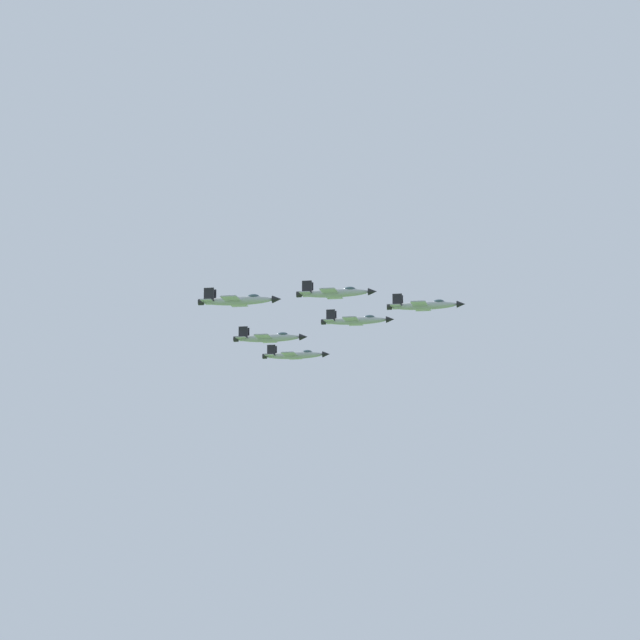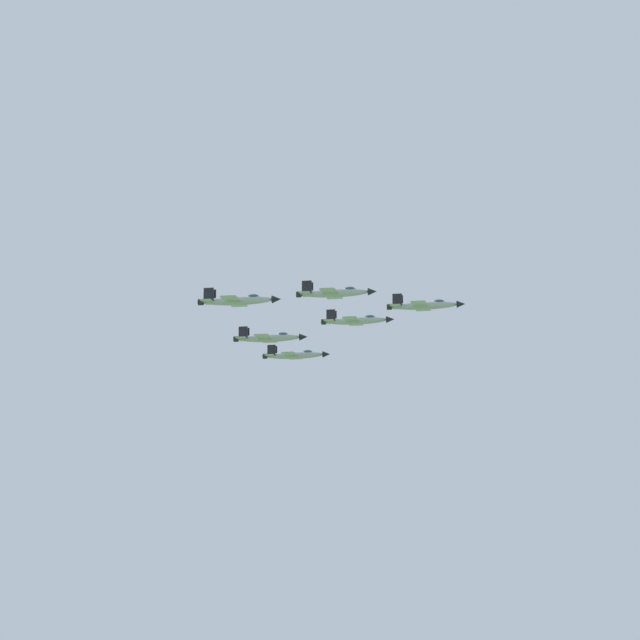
{
  "view_description": "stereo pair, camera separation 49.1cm",
  "coord_description": "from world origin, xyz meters",
  "px_view_note": "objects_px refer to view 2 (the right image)",
  "views": [
    {
      "loc": [
        195.44,
        -100.62,
        43.84
      ],
      "look_at": [
        -30.11,
        11.25,
        92.93
      ],
      "focal_mm": 77.48,
      "sensor_mm": 36.0,
      "label": 1
    },
    {
      "loc": [
        195.66,
        -100.18,
        43.84
      ],
      "look_at": [
        -30.11,
        11.25,
        92.93
      ],
      "focal_mm": 77.48,
      "sensor_mm": 36.0,
      "label": 2
    }
  ],
  "objects_px": {
    "jet_left_wingman": "(356,320)",
    "jet_left_outer": "(295,355)",
    "jet_slot_rear": "(269,338)",
    "jet_right_wingman": "(335,293)",
    "jet_right_outer": "(238,300)",
    "jet_lead": "(424,305)"
  },
  "relations": [
    {
      "from": "jet_left_wingman",
      "to": "jet_left_outer",
      "type": "bearing_deg",
      "value": 140.55
    },
    {
      "from": "jet_left_outer",
      "to": "jet_slot_rear",
      "type": "xyz_separation_m",
      "value": [
        19.94,
        -14.78,
        -0.85
      ]
    },
    {
      "from": "jet_right_wingman",
      "to": "jet_left_outer",
      "type": "distance_m",
      "value": 40.26
    },
    {
      "from": "jet_right_outer",
      "to": "jet_slot_rear",
      "type": "relative_size",
      "value": 1.02
    },
    {
      "from": "jet_lead",
      "to": "jet_left_outer",
      "type": "relative_size",
      "value": 1.03
    },
    {
      "from": "jet_right_outer",
      "to": "jet_slot_rear",
      "type": "height_order",
      "value": "jet_right_outer"
    },
    {
      "from": "jet_slot_rear",
      "to": "jet_right_outer",
      "type": "bearing_deg",
      "value": -90.07
    },
    {
      "from": "jet_left_wingman",
      "to": "jet_slot_rear",
      "type": "xyz_separation_m",
      "value": [
        1.28,
        -19.12,
        -5.18
      ]
    },
    {
      "from": "jet_right_wingman",
      "to": "jet_slot_rear",
      "type": "distance_m",
      "value": 19.92
    },
    {
      "from": "jet_right_wingman",
      "to": "jet_slot_rear",
      "type": "relative_size",
      "value": 1.02
    },
    {
      "from": "jet_right_wingman",
      "to": "jet_right_outer",
      "type": "bearing_deg",
      "value": -139.44
    },
    {
      "from": "jet_lead",
      "to": "jet_right_wingman",
      "type": "bearing_deg",
      "value": -138.5
    },
    {
      "from": "jet_slot_rear",
      "to": "jet_right_wingman",
      "type": "bearing_deg",
      "value": -40.43
    },
    {
      "from": "jet_lead",
      "to": "jet_slot_rear",
      "type": "height_order",
      "value": "jet_lead"
    },
    {
      "from": "jet_right_wingman",
      "to": "jet_right_outer",
      "type": "xyz_separation_m",
      "value": [
        1.28,
        -19.12,
        -3.41
      ]
    },
    {
      "from": "jet_left_outer",
      "to": "jet_right_outer",
      "type": "xyz_separation_m",
      "value": [
        39.89,
        -29.57,
        1.16
      ]
    },
    {
      "from": "jet_left_wingman",
      "to": "jet_left_outer",
      "type": "relative_size",
      "value": 1.02
    },
    {
      "from": "jet_lead",
      "to": "jet_slot_rear",
      "type": "relative_size",
      "value": 1.01
    },
    {
      "from": "jet_lead",
      "to": "jet_slot_rear",
      "type": "distance_m",
      "value": 29.66
    },
    {
      "from": "jet_left_wingman",
      "to": "jet_right_outer",
      "type": "height_order",
      "value": "jet_left_wingman"
    },
    {
      "from": "jet_lead",
      "to": "jet_left_outer",
      "type": "height_order",
      "value": "jet_lead"
    },
    {
      "from": "jet_lead",
      "to": "jet_slot_rear",
      "type": "bearing_deg",
      "value": -178.87
    }
  ]
}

